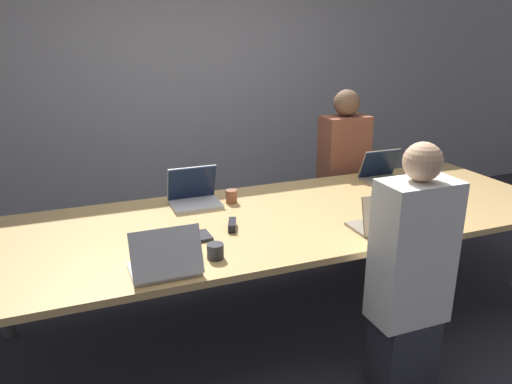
# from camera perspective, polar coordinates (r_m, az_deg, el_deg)

# --- Properties ---
(ground_plane) EXTENTS (24.00, 24.00, 0.00)m
(ground_plane) POSITION_cam_1_polar(r_m,az_deg,el_deg) (3.62, 2.79, -14.30)
(ground_plane) COLOR #2D2D38
(curtain_wall) EXTENTS (12.00, 0.06, 2.80)m
(curtain_wall) POSITION_cam_1_polar(r_m,az_deg,el_deg) (5.12, -7.16, 12.11)
(curtain_wall) COLOR #9999A3
(curtain_wall) RESTS_ON ground_plane
(conference_table) EXTENTS (3.87, 1.33, 0.78)m
(conference_table) POSITION_cam_1_polar(r_m,az_deg,el_deg) (3.28, 2.98, -3.58)
(conference_table) COLOR tan
(conference_table) RESTS_ON ground_plane
(laptop_near_left) EXTENTS (0.35, 0.26, 0.25)m
(laptop_near_left) POSITION_cam_1_polar(r_m,az_deg,el_deg) (2.53, -10.30, -7.78)
(laptop_near_left) COLOR silver
(laptop_near_left) RESTS_ON conference_table
(cup_near_left) EXTENTS (0.09, 0.09, 0.08)m
(cup_near_left) POSITION_cam_1_polar(r_m,az_deg,el_deg) (2.68, -4.67, -6.76)
(cup_near_left) COLOR #232328
(cup_near_left) RESTS_ON conference_table
(laptop_far_right) EXTENTS (0.32, 0.26, 0.25)m
(laptop_far_right) POSITION_cam_1_polar(r_m,az_deg,el_deg) (4.10, 14.18, 2.24)
(laptop_far_right) COLOR gray
(laptop_far_right) RESTS_ON conference_table
(person_far_right) EXTENTS (0.40, 0.24, 1.45)m
(person_far_right) POSITION_cam_1_polar(r_m,az_deg,el_deg) (4.46, 9.87, 1.95)
(person_far_right) COLOR #2D2D38
(person_far_right) RESTS_ON ground_plane
(bottle_far_right) EXTENTS (0.07, 0.07, 0.21)m
(bottle_far_right) POSITION_cam_1_polar(r_m,az_deg,el_deg) (4.11, 18.30, 2.14)
(bottle_far_right) COLOR green
(bottle_far_right) RESTS_ON conference_table
(laptop_far_midleft) EXTENTS (0.34, 0.26, 0.26)m
(laptop_far_midleft) POSITION_cam_1_polar(r_m,az_deg,el_deg) (3.48, -7.12, -0.15)
(laptop_far_midleft) COLOR silver
(laptop_far_midleft) RESTS_ON conference_table
(cup_far_midleft) EXTENTS (0.08, 0.08, 0.09)m
(cup_far_midleft) POSITION_cam_1_polar(r_m,az_deg,el_deg) (3.48, -2.83, -0.51)
(cup_far_midleft) COLOR brown
(cup_far_midleft) RESTS_ON conference_table
(laptop_near_midright) EXTENTS (0.31, 0.24, 0.24)m
(laptop_near_midright) POSITION_cam_1_polar(r_m,az_deg,el_deg) (3.09, 14.04, -3.11)
(laptop_near_midright) COLOR gray
(laptop_near_midright) RESTS_ON conference_table
(person_near_midright) EXTENTS (0.40, 0.24, 1.43)m
(person_near_midright) POSITION_cam_1_polar(r_m,az_deg,el_deg) (2.80, 17.19, -9.39)
(person_near_midright) COLOR #2D2D38
(person_near_midright) RESTS_ON ground_plane
(stapler) EXTENTS (0.10, 0.16, 0.05)m
(stapler) POSITION_cam_1_polar(r_m,az_deg,el_deg) (3.05, -2.74, -3.78)
(stapler) COLOR black
(stapler) RESTS_ON conference_table
(notebook) EXTENTS (0.24, 0.16, 0.02)m
(notebook) POSITION_cam_1_polar(r_m,az_deg,el_deg) (2.93, -7.52, -5.22)
(notebook) COLOR #232328
(notebook) RESTS_ON conference_table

